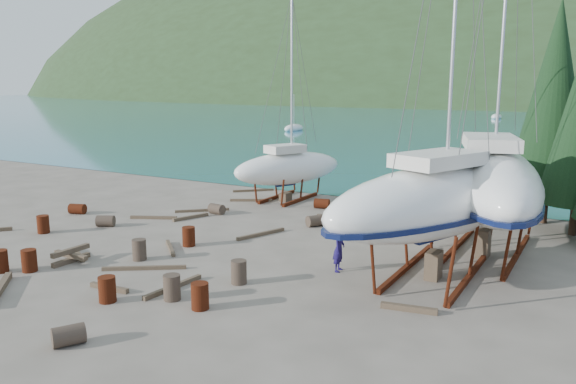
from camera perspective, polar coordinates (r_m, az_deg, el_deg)
The scene contains 40 objects.
ground at distance 23.58m, azimuth -7.28°, elevation -7.01°, with size 600.00×600.00×0.00m, color #62584D.
far_house_left at distance 220.53m, azimuth 10.53°, elevation 9.56°, with size 6.60×5.60×5.60m.
far_house_center at distance 210.57m, azimuth 20.96°, elevation 8.98°, with size 6.60×5.60×5.60m.
cypress_back_left at distance 31.94m, azimuth 25.43°, elevation 8.86°, with size 4.14×4.14×11.50m.
moored_boat_left at distance 89.49m, azimuth 0.60°, elevation 6.49°, with size 2.00×5.00×6.05m.
moored_boat_far at distance 129.82m, azimuth 20.42°, elevation 7.17°, with size 2.00×5.00×6.05m.
large_sailboat_near at distance 21.86m, azimuth 15.27°, elevation -0.68°, with size 7.50×12.14×18.45m.
large_sailboat_far at distance 25.23m, azimuth 19.86°, elevation 1.12°, with size 6.98×12.97×19.69m.
small_sailboat_shore at distance 35.32m, azimuth 0.04°, elevation 2.51°, with size 5.50×8.21×12.61m.
worker at distance 22.06m, azimuth 5.19°, elevation -5.74°, with size 0.67×0.44×1.83m, color #1A114C.
drum_0 at distance 24.28m, azimuth -24.80°, elevation -6.34°, with size 0.58×0.58×0.88m, color #5F2010.
drum_1 at distance 17.35m, azimuth -21.39°, elevation -13.40°, with size 0.58×0.58×0.88m, color #2D2823.
drum_2 at distance 33.88m, azimuth -20.61°, elevation -1.62°, with size 0.58×0.58×0.88m, color #5F2010.
drum_3 at distance 20.05m, azimuth -17.90°, elevation -9.39°, with size 0.58×0.58×0.88m, color #5F2010.
drum_4 at distance 33.18m, azimuth 3.46°, elevation -1.18°, with size 0.58×0.58×0.88m, color #5F2010.
drum_5 at distance 19.67m, azimuth -11.71°, elevation -9.47°, with size 0.58×0.58×0.88m, color #2D2823.
drum_7 at distance 18.76m, azimuth -8.93°, elevation -10.40°, with size 0.58×0.58×0.88m, color #5F2010.
drum_8 at distance 30.16m, azimuth -23.61°, elevation -3.02°, with size 0.58×0.58×0.88m, color #5F2010.
drum_9 at distance 31.94m, azimuth -7.26°, elevation -1.73°, with size 0.58×0.58×0.88m, color #2D2823.
drum_11 at distance 29.01m, azimuth 2.79°, elevation -2.93°, with size 0.58×0.58×0.88m, color #2D2823.
drum_13 at distance 24.69m, azimuth -27.20°, elevation -6.27°, with size 0.58×0.58×0.88m, color #5F2010.
drum_14 at distance 25.86m, azimuth -10.05°, elevation -4.47°, with size 0.58×0.58×0.88m, color #5F2010.
drum_15 at distance 30.41m, azimuth -18.04°, elevation -2.82°, with size 0.58×0.58×0.88m, color #2D2823.
drum_16 at distance 24.27m, azimuth -14.88°, elevation -5.68°, with size 0.58×0.58×0.88m, color #2D2823.
drum_17 at distance 20.85m, azimuth -5.02°, elevation -8.10°, with size 0.58×0.58×0.88m, color #2D2823.
timber_0 at distance 38.51m, azimuth -3.53°, elevation 0.17°, with size 0.14×2.83×0.14m, color brown.
timber_1 at distance 18.89m, azimuth 12.17°, elevation -11.48°, with size 0.19×1.82×0.19m, color brown.
timber_3 at distance 23.08m, azimuth -14.40°, elevation -7.48°, with size 0.15×3.28×0.15m, color brown.
timber_4 at distance 31.09m, azimuth -9.86°, elevation -2.53°, with size 0.17×2.17×0.17m, color brown.
timber_5 at distance 20.75m, azimuth -11.59°, elevation -9.43°, with size 0.16×2.75×0.16m, color brown.
timber_7 at distance 21.23m, azimuth -17.70°, elevation -9.25°, with size 0.17×1.67×0.17m, color brown.
timber_9 at distance 35.25m, azimuth -3.76°, elevation -0.83°, with size 0.15×2.64×0.15m, color brown.
timber_10 at distance 27.27m, azimuth -2.76°, elevation -4.29°, with size 0.16×2.85×0.16m, color brown.
timber_11 at distance 25.52m, azimuth -11.86°, elevation -5.59°, with size 0.15×2.31×0.15m, color brown.
timber_12 at distance 25.64m, azimuth -20.53°, elevation -5.97°, with size 0.17×1.96×0.17m, color brown.
timber_15 at distance 32.71m, azimuth -8.70°, elevation -1.85°, with size 0.15×3.10×0.15m, color brown.
timber_16 at distance 22.41m, azimuth -27.25°, elevation -8.82°, with size 0.23×3.26×0.23m, color brown.
timber_17 at distance 31.44m, azimuth -13.50°, elevation -2.53°, with size 0.16×2.56×0.16m, color brown.
timber_pile_fore at distance 24.85m, azimuth -21.19°, elevation -6.02°, with size 1.80×1.80×0.60m.
timber_pile_aft at distance 29.70m, azimuth 4.58°, elevation -2.61°, with size 1.80×1.80×0.60m.
Camera 1 is at (13.67, -17.82, 7.20)m, focal length 35.00 mm.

